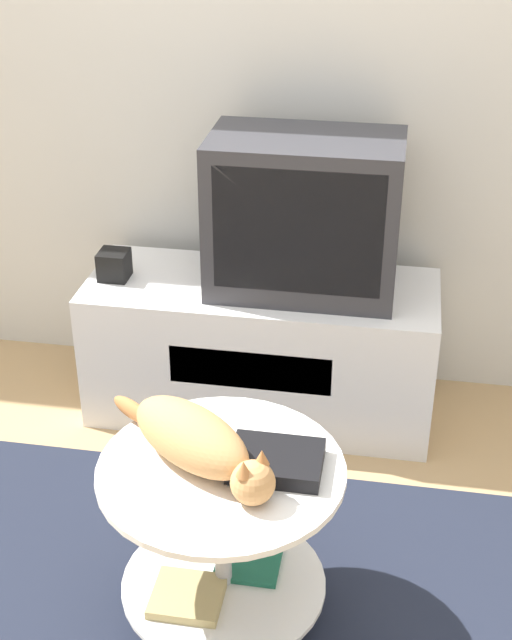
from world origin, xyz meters
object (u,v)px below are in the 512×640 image
Objects in this scene: dvd_box at (276,461)px; cat at (196,441)px; tv at (304,215)px; speaker at (114,265)px.

cat is at bearing -175.56° from dvd_box.
tv is at bearing 93.52° from dvd_box.
speaker is 1.10m from cat.
speaker is at bearing 153.75° from cat.
tv is 1.03m from dvd_box.
cat is at bearing -61.84° from speaker.
tv is at bearing 118.16° from cat.
cat is (0.52, -0.97, 0.03)m from speaker.
cat is at bearing -97.43° from tv.
tv is 0.69m from speaker.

